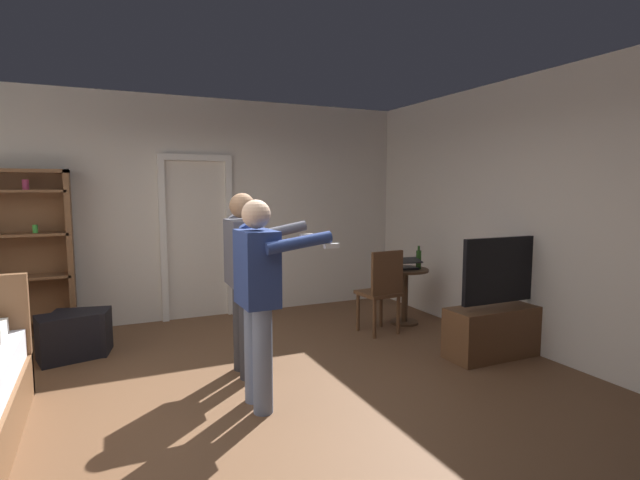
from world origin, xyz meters
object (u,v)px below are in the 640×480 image
(person_blue_shirt, at_px, (259,290))
(laptop, at_px, (405,265))
(person_striped_shirt, at_px, (245,271))
(suitcase_small, at_px, (81,333))
(tv_flatscreen, at_px, (505,322))
(suitcase_dark, at_px, (69,337))
(bookshelf, at_px, (21,249))
(bottle_on_table, at_px, (419,259))
(wooden_chair, at_px, (382,288))
(side_table, at_px, (405,287))

(person_blue_shirt, bearing_deg, laptop, 31.71)
(person_striped_shirt, xyz_separation_m, suitcase_small, (-1.40, 1.21, -0.73))
(tv_flatscreen, relative_size, laptop, 3.42)
(tv_flatscreen, bearing_deg, suitcase_dark, 157.31)
(laptop, relative_size, suitcase_small, 0.70)
(suitcase_dark, relative_size, suitcase_small, 1.03)
(person_striped_shirt, relative_size, suitcase_small, 3.09)
(person_blue_shirt, distance_m, person_striped_shirt, 0.71)
(bookshelf, distance_m, tv_flatscreen, 5.28)
(bottle_on_table, xyz_separation_m, wooden_chair, (-0.64, -0.18, -0.28))
(suitcase_small, bearing_deg, tv_flatscreen, -13.17)
(bottle_on_table, relative_size, person_striped_shirt, 0.17)
(wooden_chair, xyz_separation_m, suitcase_dark, (-3.29, 0.58, -0.32))
(wooden_chair, height_order, suitcase_dark, wooden_chair)
(laptop, bearing_deg, bottle_on_table, -11.92)
(wooden_chair, bearing_deg, side_table, 27.43)
(tv_flatscreen, height_order, suitcase_dark, tv_flatscreen)
(bookshelf, height_order, person_blue_shirt, bookshelf)
(wooden_chair, xyz_separation_m, suitcase_small, (-3.18, 0.69, -0.32))
(bookshelf, height_order, tv_flatscreen, bookshelf)
(bookshelf, height_order, laptop, bookshelf)
(side_table, height_order, bottle_on_table, bottle_on_table)
(bookshelf, relative_size, suitcase_small, 3.55)
(bookshelf, xyz_separation_m, person_striped_shirt, (1.98, -2.01, -0.07))
(side_table, distance_m, laptop, 0.29)
(wooden_chair, distance_m, suitcase_small, 3.27)
(side_table, distance_m, person_striped_shirt, 2.46)
(tv_flatscreen, relative_size, suitcase_small, 2.41)
(bookshelf, height_order, wooden_chair, bookshelf)
(tv_flatscreen, relative_size, side_table, 1.85)
(bottle_on_table, height_order, wooden_chair, same)
(tv_flatscreen, height_order, person_blue_shirt, person_blue_shirt)
(person_blue_shirt, relative_size, suitcase_dark, 2.93)
(wooden_chair, bearing_deg, suitcase_dark, 169.97)
(tv_flatscreen, distance_m, suitcase_small, 4.35)
(side_table, bearing_deg, suitcase_small, 173.35)
(bookshelf, xyz_separation_m, suitcase_small, (0.59, -0.80, -0.81))
(bottle_on_table, height_order, person_striped_shirt, person_striped_shirt)
(bookshelf, height_order, person_striped_shirt, bookshelf)
(wooden_chair, bearing_deg, tv_flatscreen, -55.13)
(side_table, height_order, suitcase_small, side_table)
(suitcase_dark, bearing_deg, bottle_on_table, -19.83)
(laptop, distance_m, suitcase_dark, 3.80)
(bottle_on_table, bearing_deg, person_striped_shirt, -163.84)
(person_blue_shirt, height_order, suitcase_small, person_blue_shirt)
(person_blue_shirt, xyz_separation_m, suitcase_small, (-1.31, 1.91, -0.70))
(laptop, bearing_deg, person_blue_shirt, -148.29)
(side_table, distance_m, person_blue_shirt, 2.83)
(side_table, bearing_deg, person_striped_shirt, -161.08)
(tv_flatscreen, bearing_deg, laptop, 103.41)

